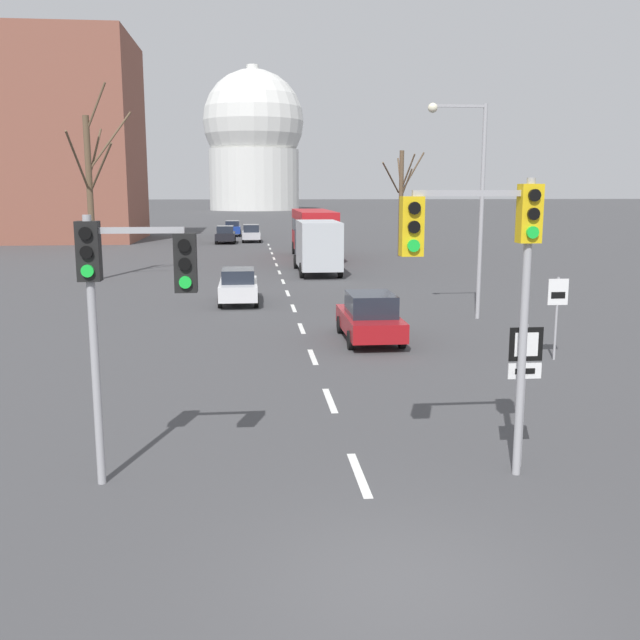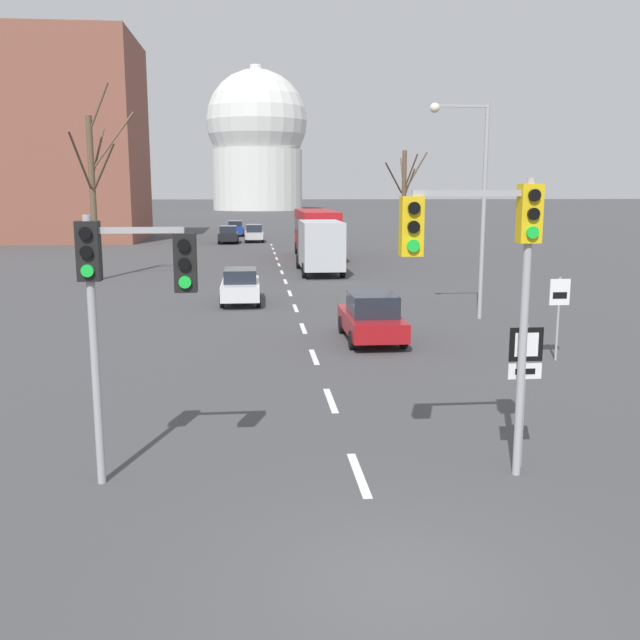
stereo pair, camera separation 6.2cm
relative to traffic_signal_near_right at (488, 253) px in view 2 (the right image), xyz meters
name	(u,v)px [view 2 (the right image)]	position (x,y,z in m)	size (l,w,h in m)	color
ground_plane	(401,585)	(-2.06, -3.31, -3.88)	(800.00, 800.00, 0.00)	#424244
lane_stripe_0	(359,474)	(-2.06, 0.25, -3.88)	(0.16, 2.00, 0.01)	silver
lane_stripe_1	(331,400)	(-2.06, 4.75, -3.88)	(0.16, 2.00, 0.01)	silver
lane_stripe_2	(314,357)	(-2.06, 9.25, -3.88)	(0.16, 2.00, 0.01)	silver
lane_stripe_3	(303,328)	(-2.06, 13.75, -3.88)	(0.16, 2.00, 0.01)	silver
lane_stripe_4	(296,308)	(-2.06, 18.25, -3.88)	(0.16, 2.00, 0.01)	silver
lane_stripe_5	(290,293)	(-2.06, 22.75, -3.88)	(0.16, 2.00, 0.01)	silver
lane_stripe_6	(285,281)	(-2.06, 27.25, -3.88)	(0.16, 2.00, 0.01)	silver
lane_stripe_7	(282,272)	(-2.06, 31.75, -3.88)	(0.16, 2.00, 0.01)	silver
lane_stripe_8	(279,265)	(-2.06, 36.25, -3.88)	(0.16, 2.00, 0.01)	silver
lane_stripe_9	(277,258)	(-2.06, 40.75, -3.88)	(0.16, 2.00, 0.01)	silver
lane_stripe_10	(275,253)	(-2.06, 45.25, -3.88)	(0.16, 2.00, 0.01)	silver
lane_stripe_11	(273,249)	(-2.06, 49.75, -3.88)	(0.16, 2.00, 0.01)	silver
lane_stripe_12	(271,245)	(-2.06, 54.25, -3.88)	(0.16, 2.00, 0.01)	silver
traffic_signal_near_right	(488,253)	(0.00, 0.00, 0.00)	(2.33, 0.34, 5.11)	#9E9EA3
traffic_signal_near_left	(125,284)	(-5.93, 0.32, -0.47)	(1.89, 0.34, 4.52)	#9E9EA3
route_sign_post	(525,371)	(0.87, 0.32, -2.10)	(0.60, 0.08, 2.61)	#9E9EA3
speed_limit_sign	(559,304)	(4.96, 8.18, -2.22)	(0.60, 0.08, 2.45)	#9E9EA3
street_lamp_right	(474,188)	(4.48, 15.10, 1.10)	(2.26, 0.36, 8.06)	#9E9EA3
sedan_near_left	(254,233)	(-3.61, 57.95, -3.04)	(1.80, 4.09, 1.68)	#B7B7BC
sedan_near_right	(372,317)	(0.02, 11.39, -3.09)	(1.81, 4.21, 1.61)	maroon
sedan_mid_centre	(236,228)	(-5.59, 67.32, -3.04)	(1.79, 4.11, 1.67)	navy
sedan_far_left	(318,237)	(1.95, 51.33, -3.02)	(1.92, 4.12, 1.74)	slate
sedan_far_right	(241,286)	(-4.39, 19.88, -3.10)	(1.71, 4.21, 1.54)	silver
sedan_distant_centre	(228,234)	(-6.05, 56.52, -3.05)	(1.88, 4.24, 1.64)	black
city_bus	(316,230)	(0.84, 40.55, -1.83)	(2.66, 10.80, 3.48)	red
delivery_truck	(320,245)	(0.17, 30.95, -2.18)	(2.44, 7.20, 3.14)	#333842
bare_tree_left_near	(94,190)	(-12.33, 28.81, 1.07)	(2.67, 4.27, 10.52)	brown
bare_tree_right_near	(404,199)	(7.54, 41.69, 0.43)	(3.62, 4.05, 7.82)	brown
capitol_dome	(257,141)	(-2.06, 173.30, 13.38)	(25.09, 25.09, 35.45)	silver
apartment_block_left	(46,141)	(-23.72, 62.40, 5.83)	(18.00, 14.00, 19.42)	brown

